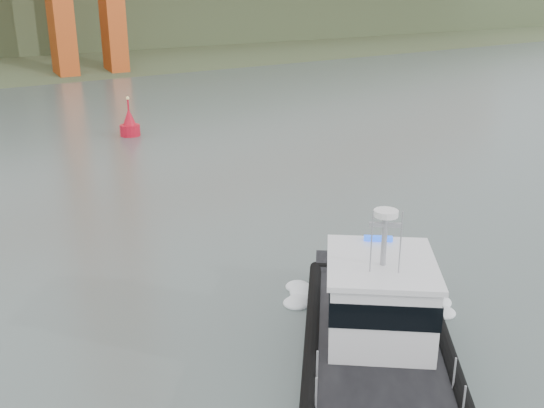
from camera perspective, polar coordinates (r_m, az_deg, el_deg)
The scene contains 3 objects.
ground at distance 24.55m, azimuth 5.37°, elevation -9.89°, with size 400.00×400.00×0.00m, color #4E5C58.
patrol_boat at distance 20.58m, azimuth 9.99°, elevation -11.60°, with size 11.45×11.65×5.82m.
nav_buoy at distance 55.46m, azimuth -13.25°, elevation 7.25°, with size 1.77×1.77×3.69m.
Camera 1 is at (-15.11, -15.29, 11.86)m, focal length 40.00 mm.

